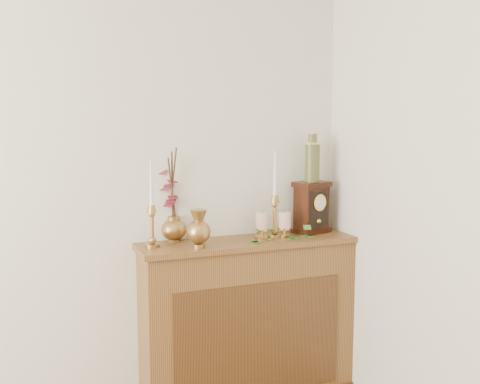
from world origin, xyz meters
name	(u,v)px	position (x,y,z in m)	size (l,w,h in m)	color
console_shelf	(249,325)	(1.40, 2.10, 0.44)	(1.24, 0.34, 0.93)	brown
candlestick_left	(152,219)	(0.86, 2.10, 1.08)	(0.08, 0.08, 0.45)	tan
candlestick_center	(275,209)	(1.56, 2.10, 1.09)	(0.08, 0.08, 0.49)	tan
bud_vase	(199,229)	(1.08, 2.00, 1.03)	(0.12, 0.12, 0.20)	tan
ginger_jar	(170,199)	(0.99, 2.25, 1.16)	(0.20, 0.22, 0.52)	tan
pillar_candle_left	(262,224)	(1.48, 2.10, 1.01)	(0.08, 0.08, 0.16)	gold
pillar_candle_right	(284,223)	(1.61, 2.09, 1.01)	(0.08, 0.08, 0.15)	gold
ivy_garland	(288,237)	(1.61, 2.03, 0.94)	(0.38, 0.18, 0.08)	#3F6D29
mantel_clock	(312,208)	(1.82, 2.15, 1.08)	(0.23, 0.19, 0.30)	black
ceramic_vase	(312,160)	(1.82, 2.15, 1.36)	(0.09, 0.09, 0.28)	black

